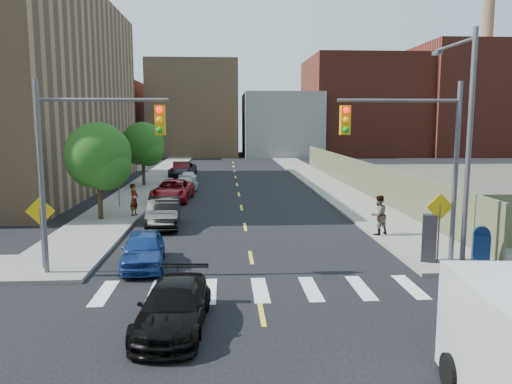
{
  "coord_description": "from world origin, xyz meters",
  "views": [
    {
      "loc": [
        -1.02,
        -11.89,
        5.55
      ],
      "look_at": [
        0.52,
        13.11,
        2.0
      ],
      "focal_mm": 35.0,
      "sensor_mm": 36.0,
      "label": 1
    }
  ],
  "objects": [
    {
      "name": "parked_car_maroon",
      "position": [
        -5.5,
        38.7,
        0.75
      ],
      "size": [
        2.01,
        4.7,
        1.51
      ],
      "primitive_type": "imported",
      "rotation": [
        0.0,
        0.0,
        0.09
      ],
      "color": "#450D11",
      "rests_on": "ground"
    },
    {
      "name": "smokestack",
      "position": [
        42.0,
        70.0,
        14.0
      ],
      "size": [
        1.8,
        1.8,
        28.0
      ],
      "primitive_type": "cylinder",
      "color": "#8C6B4C",
      "rests_on": "ground"
    },
    {
      "name": "streetlight_ne",
      "position": [
        8.2,
        6.9,
        5.22
      ],
      "size": [
        0.25,
        3.7,
        9.0
      ],
      "color": "#59595E",
      "rests_on": "ground"
    },
    {
      "name": "warn_sign_ne",
      "position": [
        7.2,
        6.5,
        1.99
      ],
      "size": [
        1.06,
        0.06,
        2.83
      ],
      "color": "#59595E",
      "rests_on": "ground"
    },
    {
      "name": "payphone",
      "position": [
        6.85,
        6.52,
        1.07
      ],
      "size": [
        0.69,
        0.64,
        1.85
      ],
      "primitive_type": "cube",
      "rotation": [
        0.0,
        0.0,
        -0.42
      ],
      "color": "black",
      "rests_on": "sidewalk_ne"
    },
    {
      "name": "bg_bldg_west",
      "position": [
        -22.0,
        70.0,
        6.0
      ],
      "size": [
        14.0,
        18.0,
        12.0
      ],
      "primitive_type": "cube",
      "color": "#592319",
      "rests_on": "ground"
    },
    {
      "name": "parked_car_white",
      "position": [
        -4.29,
        31.94,
        0.62
      ],
      "size": [
        1.71,
        3.73,
        1.24
      ],
      "primitive_type": "imported",
      "rotation": [
        0.0,
        0.0,
        0.07
      ],
      "color": "silver",
      "rests_on": "ground"
    },
    {
      "name": "ground",
      "position": [
        0.0,
        0.0,
        0.0
      ],
      "size": [
        160.0,
        160.0,
        0.0
      ],
      "primitive_type": "plane",
      "color": "black",
      "rests_on": "ground"
    },
    {
      "name": "signal_nw",
      "position": [
        -5.98,
        6.0,
        4.53
      ],
      "size": [
        4.59,
        0.3,
        7.0
      ],
      "color": "#59595E",
      "rests_on": "ground"
    },
    {
      "name": "parked_car_black",
      "position": [
        -4.31,
        14.41,
        0.77
      ],
      "size": [
        1.9,
        4.75,
        1.54
      ],
      "primitive_type": "imported",
      "rotation": [
        0.0,
        0.0,
        0.06
      ],
      "color": "black",
      "rests_on": "ground"
    },
    {
      "name": "mailbox",
      "position": [
        8.66,
        6.0,
        0.87
      ],
      "size": [
        0.73,
        0.64,
        1.48
      ],
      "rotation": [
        0.0,
        0.0,
        -0.35
      ],
      "color": "navy",
      "rests_on": "sidewalk_ne"
    },
    {
      "name": "parked_car_red",
      "position": [
        -4.74,
        23.09,
        0.75
      ],
      "size": [
        2.86,
        5.53,
        1.49
      ],
      "primitive_type": "imported",
      "rotation": [
        0.0,
        0.0,
        -0.07
      ],
      "color": "maroon",
      "rests_on": "ground"
    },
    {
      "name": "pedestrian_east",
      "position": [
        6.3,
        11.2,
        1.1
      ],
      "size": [
        1.14,
        1.04,
        1.91
      ],
      "primitive_type": "imported",
      "rotation": [
        0.0,
        0.0,
        3.57
      ],
      "color": "gray",
      "rests_on": "sidewalk_ne"
    },
    {
      "name": "bg_bldg_midwest",
      "position": [
        -6.0,
        72.0,
        7.5
      ],
      "size": [
        14.0,
        16.0,
        15.0
      ],
      "primitive_type": "cube",
      "color": "#8C6B4C",
      "rests_on": "ground"
    },
    {
      "name": "parked_car_grey",
      "position": [
        -5.31,
        38.56,
        0.74
      ],
      "size": [
        2.66,
        5.39,
        1.47
      ],
      "primitive_type": "imported",
      "rotation": [
        0.0,
        0.0,
        -0.04
      ],
      "color": "black",
      "rests_on": "ground"
    },
    {
      "name": "parked_car_silver",
      "position": [
        -4.2,
        27.03,
        0.63
      ],
      "size": [
        1.98,
        4.43,
        1.26
      ],
      "primitive_type": "imported",
      "rotation": [
        0.0,
        0.0,
        -0.05
      ],
      "color": "#B1B5BA",
      "rests_on": "ground"
    },
    {
      "name": "warn_sign_midwest",
      "position": [
        -7.8,
        20.0,
        1.99
      ],
      "size": [
        1.06,
        0.06,
        2.83
      ],
      "color": "#59595E",
      "rests_on": "ground"
    },
    {
      "name": "tree_west_far",
      "position": [
        -8.0,
        31.05,
        3.48
      ],
      "size": [
        3.66,
        3.64,
        5.52
      ],
      "color": "#332114",
      "rests_on": "ground"
    },
    {
      "name": "bg_bldg_center",
      "position": [
        8.0,
        70.0,
        5.0
      ],
      "size": [
        12.0,
        16.0,
        10.0
      ],
      "primitive_type": "cube",
      "color": "gray",
      "rests_on": "ground"
    },
    {
      "name": "black_sedan",
      "position": [
        -2.44,
        1.05,
        0.62
      ],
      "size": [
        2.04,
        4.41,
        1.25
      ],
      "primitive_type": "imported",
      "rotation": [
        0.0,
        0.0,
        -0.07
      ],
      "color": "black",
      "rests_on": "ground"
    },
    {
      "name": "fence_north",
      "position": [
        9.6,
        28.0,
        1.25
      ],
      "size": [
        0.12,
        44.0,
        2.5
      ],
      "primitive_type": "cube",
      "color": "#606B4B",
      "rests_on": "ground"
    },
    {
      "name": "sidewalk_ne",
      "position": [
        7.75,
        41.5,
        0.07
      ],
      "size": [
        3.5,
        73.0,
        0.15
      ],
      "primitive_type": "cube",
      "color": "gray",
      "rests_on": "ground"
    },
    {
      "name": "bg_bldg_fareast",
      "position": [
        38.0,
        70.0,
        9.0
      ],
      "size": [
        14.0,
        16.0,
        18.0
      ],
      "primitive_type": "cube",
      "color": "#592319",
      "rests_on": "ground"
    },
    {
      "name": "sidewalk_nw",
      "position": [
        -7.75,
        41.5,
        0.07
      ],
      "size": [
        3.5,
        73.0,
        0.15
      ],
      "primitive_type": "cube",
      "color": "gray",
      "rests_on": "ground"
    },
    {
      "name": "parked_car_blue",
      "position": [
        -4.2,
        7.0,
        0.68
      ],
      "size": [
        1.99,
        4.11,
        1.35
      ],
      "primitive_type": "imported",
      "rotation": [
        0.0,
        0.0,
        0.1
      ],
      "color": "navy",
      "rests_on": "ground"
    },
    {
      "name": "warn_sign_nw",
      "position": [
        -7.8,
        6.5,
        1.99
      ],
      "size": [
        1.06,
        0.06,
        2.83
      ],
      "color": "#59595E",
      "rests_on": "ground"
    },
    {
      "name": "bg_bldg_east",
      "position": [
        22.0,
        72.0,
        8.0
      ],
      "size": [
        18.0,
        18.0,
        16.0
      ],
      "primitive_type": "cube",
      "color": "#592319",
      "rests_on": "ground"
    },
    {
      "name": "pedestrian_west",
      "position": [
        -6.3,
        16.92,
        1.08
      ],
      "size": [
        0.64,
        0.78,
        1.85
      ],
      "primitive_type": "imported",
      "rotation": [
        0.0,
        0.0,
        1.24
      ],
      "color": "gray",
      "rests_on": "sidewalk_nw"
    },
    {
      "name": "tree_west_near",
      "position": [
        -8.0,
        16.05,
        3.48
      ],
      "size": [
        3.66,
        3.64,
        5.52
      ],
      "color": "#332114",
      "rests_on": "ground"
    },
    {
      "name": "signal_ne",
      "position": [
        5.98,
        6.0,
        4.53
      ],
      "size": [
        4.59,
        0.3,
        7.0
      ],
      "color": "#59595E",
      "rests_on": "ground"
    }
  ]
}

